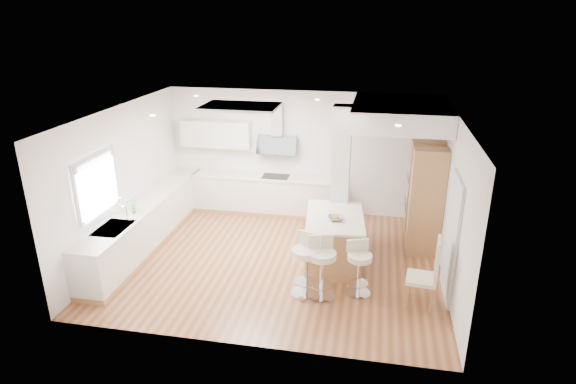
% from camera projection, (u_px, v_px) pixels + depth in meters
% --- Properties ---
extents(ground, '(6.00, 6.00, 0.00)m').
position_uv_depth(ground, '(278.00, 260.00, 9.09)').
color(ground, '#A5663D').
rests_on(ground, ground).
extents(ceiling, '(6.00, 5.00, 0.02)m').
position_uv_depth(ceiling, '(278.00, 260.00, 9.09)').
color(ceiling, white).
rests_on(ceiling, ground).
extents(wall_back, '(6.00, 0.04, 2.80)m').
position_uv_depth(wall_back, '(300.00, 153.00, 10.89)').
color(wall_back, white).
rests_on(wall_back, ground).
extents(wall_left, '(0.04, 5.00, 2.80)m').
position_uv_depth(wall_left, '(122.00, 181.00, 9.12)').
color(wall_left, white).
rests_on(wall_left, ground).
extents(wall_right, '(0.04, 5.00, 2.80)m').
position_uv_depth(wall_right, '(452.00, 203.00, 8.07)').
color(wall_right, white).
rests_on(wall_right, ground).
extents(skylight, '(4.10, 2.10, 0.06)m').
position_uv_depth(skylight, '(241.00, 107.00, 8.80)').
color(skylight, silver).
rests_on(skylight, ground).
extents(window_left, '(0.06, 1.28, 1.07)m').
position_uv_depth(window_left, '(96.00, 182.00, 8.18)').
color(window_left, silver).
rests_on(window_left, ground).
extents(doorway_right, '(0.05, 1.00, 2.10)m').
position_uv_depth(doorway_right, '(452.00, 240.00, 7.67)').
color(doorway_right, '#4B453B').
rests_on(doorway_right, ground).
extents(counter_left, '(0.63, 4.50, 1.35)m').
position_uv_depth(counter_left, '(148.00, 222.00, 9.61)').
color(counter_left, tan).
rests_on(counter_left, ground).
extents(counter_back, '(3.62, 0.63, 2.50)m').
position_uv_depth(counter_back, '(258.00, 184.00, 11.05)').
color(counter_back, tan).
rests_on(counter_back, ground).
extents(pillar, '(0.35, 0.35, 2.80)m').
position_uv_depth(pillar, '(340.00, 178.00, 9.28)').
color(pillar, silver).
rests_on(pillar, ground).
extents(soffit, '(1.78, 2.20, 0.40)m').
position_uv_depth(soffit, '(400.00, 113.00, 9.09)').
color(soffit, white).
rests_on(soffit, ground).
extents(oven_column, '(0.63, 1.21, 2.10)m').
position_uv_depth(oven_column, '(424.00, 195.00, 9.38)').
color(oven_column, tan).
rests_on(oven_column, ground).
extents(peninsula, '(1.17, 1.64, 1.01)m').
position_uv_depth(peninsula, '(334.00, 239.00, 8.86)').
color(peninsula, tan).
rests_on(peninsula, ground).
extents(bar_stool_a, '(0.59, 0.59, 1.06)m').
position_uv_depth(bar_stool_a, '(306.00, 262.00, 7.82)').
color(bar_stool_a, silver).
rests_on(bar_stool_a, ground).
extents(bar_stool_b, '(0.59, 0.59, 1.05)m').
position_uv_depth(bar_stool_b, '(322.00, 265.00, 7.74)').
color(bar_stool_b, silver).
rests_on(bar_stool_b, ground).
extents(bar_stool_c, '(0.54, 0.54, 0.93)m').
position_uv_depth(bar_stool_c, '(359.00, 266.00, 7.85)').
color(bar_stool_c, silver).
rests_on(bar_stool_c, ground).
extents(dining_chair, '(0.51, 0.51, 1.19)m').
position_uv_depth(dining_chair, '(429.00, 271.00, 7.46)').
color(dining_chair, beige).
rests_on(dining_chair, ground).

